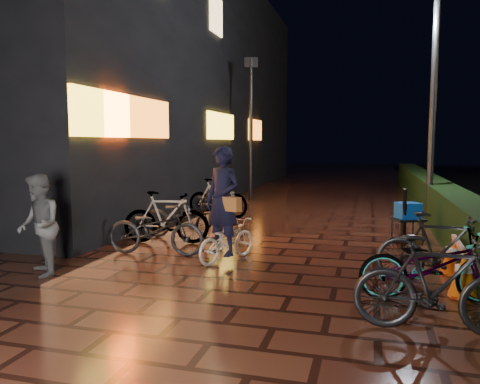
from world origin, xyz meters
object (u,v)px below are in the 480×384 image
(cart_assembly, at_px, (408,213))
(traffic_barrier, at_px, (458,263))
(cyclist, at_px, (225,219))
(bystander_person, at_px, (39,225))

(cart_assembly, bearing_deg, traffic_barrier, -80.97)
(cyclist, bearing_deg, cart_assembly, 40.28)
(bystander_person, bearing_deg, traffic_barrier, 57.50)
(bystander_person, relative_size, traffic_barrier, 1.03)
(bystander_person, distance_m, traffic_barrier, 6.26)
(traffic_barrier, distance_m, cart_assembly, 3.08)
(traffic_barrier, height_order, cart_assembly, cart_assembly)
(traffic_barrier, bearing_deg, cyclist, 174.50)
(cyclist, bearing_deg, traffic_barrier, -5.50)
(bystander_person, bearing_deg, cart_assembly, 83.18)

